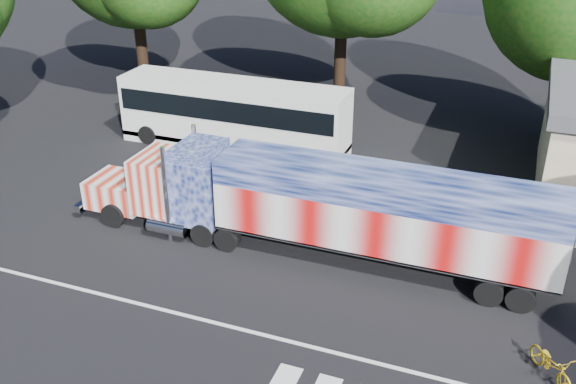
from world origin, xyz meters
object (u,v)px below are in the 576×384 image
(bicycle, at_px, (551,364))
(semi_truck, at_px, (321,205))
(woman, at_px, (107,202))
(coach_bus, at_px, (234,114))

(bicycle, bearing_deg, semi_truck, 117.60)
(semi_truck, bearing_deg, bicycle, -25.96)
(semi_truck, xyz_separation_m, woman, (-8.95, -0.64, -1.22))
(semi_truck, distance_m, woman, 9.05)
(woman, height_order, bicycle, woman)
(coach_bus, bearing_deg, semi_truck, -48.33)
(bicycle, bearing_deg, woman, 132.55)
(woman, bearing_deg, semi_truck, -18.17)
(woman, bearing_deg, coach_bus, 58.31)
(coach_bus, distance_m, woman, 9.19)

